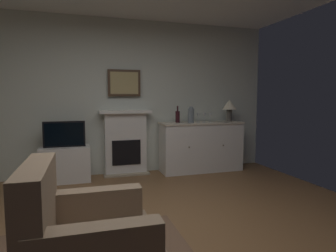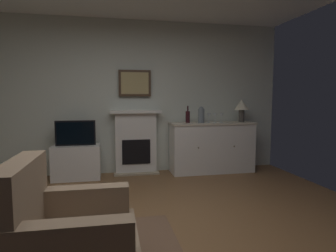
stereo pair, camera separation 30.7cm
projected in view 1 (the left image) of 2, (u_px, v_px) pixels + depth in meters
The scene contains 14 objects.
ground_plane at pixel (154, 251), 2.58m from camera, with size 5.58×5.36×0.10m, color brown.
wall_rear at pixel (115, 97), 4.97m from camera, with size 5.58×0.06×2.64m, color silver.
fireplace_unit at pixel (126, 142), 4.97m from camera, with size 0.87×0.30×1.10m.
framed_picture at pixel (124, 83), 4.91m from camera, with size 0.55×0.04×0.45m.
sideboard_cabinet at pixel (201, 146), 5.20m from camera, with size 1.48×0.49×0.88m.
table_lamp at pixel (229, 106), 5.29m from camera, with size 0.26×0.26×0.40m.
wine_bottle at pixel (178, 116), 5.05m from camera, with size 0.08×0.08×0.29m.
wine_glass_left at pixel (198, 115), 5.10m from camera, with size 0.07×0.07×0.16m.
wine_glass_center at pixel (204, 115), 5.12m from camera, with size 0.07×0.07×0.16m.
wine_glass_right at pixel (210, 115), 5.14m from camera, with size 0.07×0.07×0.16m.
vase_decorative at pixel (191, 115), 5.03m from camera, with size 0.11×0.11×0.28m.
tv_cabinet at pixel (65, 164), 4.55m from camera, with size 0.75×0.42×0.55m.
tv_set at pixel (64, 134), 4.49m from camera, with size 0.62×0.07×0.40m.
armchair at pixel (84, 245), 1.84m from camera, with size 0.82×0.79×0.92m.
Camera 1 is at (-0.60, -2.39, 1.31)m, focal length 31.05 mm.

